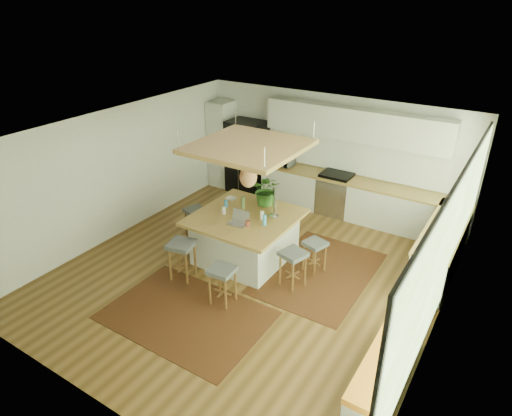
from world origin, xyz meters
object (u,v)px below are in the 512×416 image
Objects in this scene: island at (245,237)px; stool_near_left at (182,261)px; stool_right_back at (314,255)px; microwave at (283,158)px; stool_left_side at (196,222)px; monitor at (274,204)px; fridge at (247,157)px; stool_near_right at (222,285)px; stool_right_front at (293,268)px; laptop at (237,219)px; island_plant at (266,193)px.

island is 2.49× the size of stool_near_left.
microwave is at bearing 129.88° from stool_right_back.
microwave is at bearing 76.17° from stool_left_side.
island is 3.38× the size of monitor.
stool_left_side is at bearing 120.07° from stool_near_left.
fridge reaches higher than stool_near_right.
stool_right_front is at bearing 25.37° from stool_near_left.
stool_near_left is 2.03× the size of laptop.
stool_right_back is 1.59m from laptop.
island is 1.46m from stool_near_right.
stool_left_side is at bearing -101.35° from microwave.
stool_near_left is 1.13× the size of stool_left_side.
island_plant is (1.44, 0.49, 0.83)m from stool_left_side.
laptop is 0.67× the size of monitor.
monitor is at bearing 140.88° from stool_right_front.
fridge reaches higher than stool_right_back.
stool_near_right is 1.10× the size of stool_right_back.
microwave is at bearing 105.74° from stool_near_right.
monitor is (1.83, 0.14, 0.83)m from stool_left_side.
stool_right_back is at bearing 57.35° from monitor.
stool_near_right is 1.04× the size of stool_left_side.
microwave reaches higher than laptop.
monitor is (0.02, 1.67, 0.83)m from stool_near_right.
stool_right_back is at bearing 25.53° from laptop.
stool_right_back is at bearing 12.77° from island.
stool_near_right reaches higher than stool_left_side.
fridge is 3.63m from laptop.
stool_near_right is 4.37m from microwave.
microwave is 2.28m from island_plant.
stool_right_front is 1.27× the size of monitor.
stool_near_left is (-0.59, -1.18, -0.11)m from island.
island reaches higher than stool_right_back.
stool_right_front is at bearing -0.09° from laptop.
laptop reaches higher than stool_right_front.
island_plant is at bearing 82.35° from island.
island is 2.86× the size of island_plant.
laptop is (1.84, -3.12, 0.12)m from fridge.
stool_near_left is 1.44× the size of microwave.
fridge reaches higher than microwave.
stool_right_front is (0.76, 1.06, 0.00)m from stool_near_right.
monitor is at bearing -41.82° from island_plant.
fridge is at bearing 99.00° from stool_left_side.
island is 1.37m from stool_left_side.
stool_right_front is (2.99, -3.08, -0.57)m from fridge.
laptop is 0.77m from monitor.
fridge is at bearing 141.71° from stool_right_back.
stool_right_back is at bearing -14.57° from island_plant.
island is 2.68× the size of stool_near_right.
monitor is (0.40, 0.64, 0.14)m from laptop.
island is at bearing 108.19° from stool_near_right.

